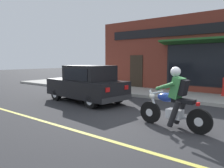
{
  "coord_description": "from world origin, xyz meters",
  "views": [
    {
      "loc": [
        -5.44,
        -2.41,
        1.77
      ],
      "look_at": [
        0.56,
        2.34,
        0.95
      ],
      "focal_mm": 35.0,
      "sensor_mm": 36.0,
      "label": 1
    }
  ],
  "objects_px": {
    "motorcycle_with_rider": "(174,103)",
    "car_hatchback": "(87,84)",
    "traffic_cone": "(111,81)",
    "fire_hydrant": "(224,87)"
  },
  "relations": [
    {
      "from": "motorcycle_with_rider",
      "to": "car_hatchback",
      "type": "distance_m",
      "value": 4.57
    },
    {
      "from": "motorcycle_with_rider",
      "to": "traffic_cone",
      "type": "height_order",
      "value": "motorcycle_with_rider"
    },
    {
      "from": "fire_hydrant",
      "to": "traffic_cone",
      "type": "height_order",
      "value": "fire_hydrant"
    },
    {
      "from": "motorcycle_with_rider",
      "to": "traffic_cone",
      "type": "relative_size",
      "value": 3.37
    },
    {
      "from": "fire_hydrant",
      "to": "traffic_cone",
      "type": "bearing_deg",
      "value": 89.11
    },
    {
      "from": "car_hatchback",
      "to": "traffic_cone",
      "type": "xyz_separation_m",
      "value": [
        4.56,
        2.29,
        -0.33
      ]
    },
    {
      "from": "motorcycle_with_rider",
      "to": "fire_hydrant",
      "type": "distance_m",
      "value": 5.67
    },
    {
      "from": "car_hatchback",
      "to": "traffic_cone",
      "type": "distance_m",
      "value": 5.11
    },
    {
      "from": "motorcycle_with_rider",
      "to": "fire_hydrant",
      "type": "relative_size",
      "value": 2.3
    },
    {
      "from": "traffic_cone",
      "to": "fire_hydrant",
      "type": "bearing_deg",
      "value": -90.89
    }
  ]
}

